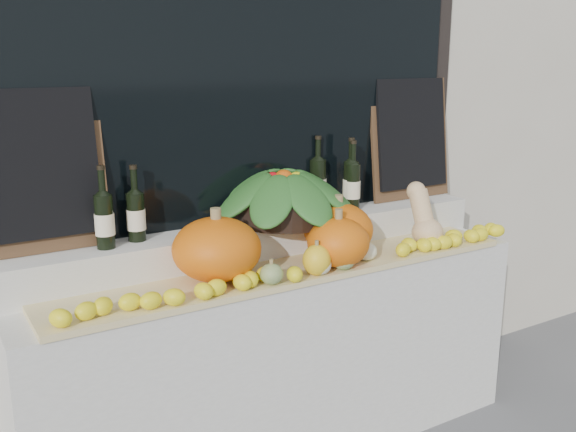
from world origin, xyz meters
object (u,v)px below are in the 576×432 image
(pumpkin_right, at_px, (338,230))
(butternut_squash, at_px, (424,219))
(pumpkin_left, at_px, (217,249))
(produce_bowl, at_px, (284,195))
(wine_bottle_tall, at_px, (318,184))

(pumpkin_right, distance_m, butternut_squash, 0.45)
(pumpkin_left, bearing_deg, pumpkin_right, 1.18)
(produce_bowl, relative_size, wine_bottle_tall, 1.97)
(butternut_squash, bearing_deg, wine_bottle_tall, 134.65)
(butternut_squash, height_order, wine_bottle_tall, wine_bottle_tall)
(pumpkin_right, distance_m, wine_bottle_tall, 0.34)
(pumpkin_right, relative_size, produce_bowl, 0.43)
(pumpkin_left, xyz_separation_m, wine_bottle_tall, (0.68, 0.30, 0.14))
(pumpkin_right, xyz_separation_m, produce_bowl, (-0.16, 0.21, 0.14))
(pumpkin_left, distance_m, wine_bottle_tall, 0.76)
(wine_bottle_tall, bearing_deg, pumpkin_right, -105.94)
(pumpkin_left, distance_m, pumpkin_right, 0.60)
(pumpkin_left, bearing_deg, produce_bowl, 26.52)
(produce_bowl, bearing_deg, pumpkin_right, -52.86)
(butternut_squash, bearing_deg, produce_bowl, 155.02)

